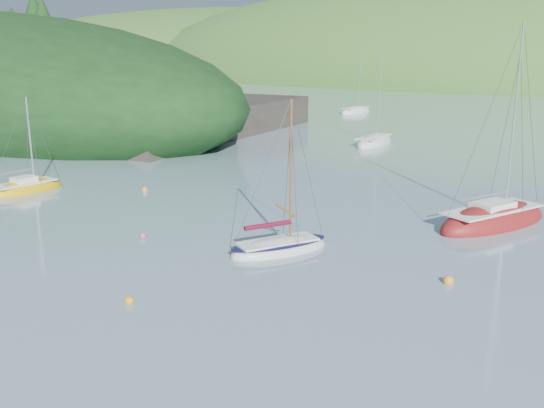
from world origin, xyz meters
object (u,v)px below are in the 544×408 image
Objects in this scene: distant_sloop_c at (355,112)px; distant_sloop_a at (374,143)px; daysailer_white at (279,248)px; sloop_red at (493,221)px; sailboat_yellow at (26,189)px.

distant_sloop_a is at bearing -51.81° from distant_sloop_c.
sloop_red is (6.92, 11.33, 0.03)m from daysailer_white.
daysailer_white is at bearing -58.62° from distant_sloop_c.
sailboat_yellow is 60.91m from distant_sloop_c.
distant_sloop_a reaches higher than sailboat_yellow.
sailboat_yellow is at bearing -138.04° from sloop_red.
sloop_red reaches higher than distant_sloop_a.
sailboat_yellow is 0.74× the size of distant_sloop_c.
sloop_red is at bearing -55.18° from distant_sloop_a.
distant_sloop_a is at bearing 75.55° from sailboat_yellow.
daysailer_white is 13.28m from sloop_red.
sloop_red is at bearing -47.94° from distant_sloop_c.
distant_sloop_a is (-19.83, 22.20, -0.05)m from sloop_red.
sailboat_yellow is 0.69× the size of distant_sloop_a.
distant_sloop_a is at bearing 151.28° from sloop_red.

